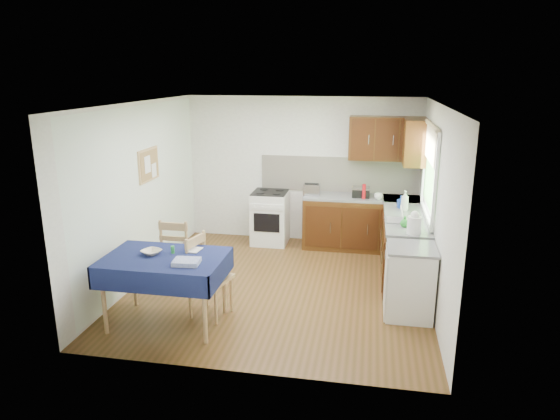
% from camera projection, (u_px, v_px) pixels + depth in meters
% --- Properties ---
extents(floor, '(4.20, 4.20, 0.00)m').
position_uv_depth(floor, '(280.00, 286.00, 6.96)').
color(floor, '#4D3414').
rests_on(floor, ground).
extents(ceiling, '(4.00, 4.20, 0.02)m').
position_uv_depth(ceiling, '(280.00, 104.00, 6.29)').
color(ceiling, white).
rests_on(ceiling, wall_back).
extents(wall_back, '(4.00, 0.02, 2.50)m').
position_uv_depth(wall_back, '(302.00, 170.00, 8.61)').
color(wall_back, silver).
rests_on(wall_back, ground).
extents(wall_front, '(4.00, 0.02, 2.50)m').
position_uv_depth(wall_front, '(239.00, 254.00, 4.63)').
color(wall_front, silver).
rests_on(wall_front, ground).
extents(wall_left, '(0.02, 4.20, 2.50)m').
position_uv_depth(wall_left, '(139.00, 193.00, 6.97)').
color(wall_left, white).
rests_on(wall_left, ground).
extents(wall_right, '(0.02, 4.20, 2.50)m').
position_uv_depth(wall_right, '(436.00, 207.00, 6.28)').
color(wall_right, silver).
rests_on(wall_right, ground).
extents(base_cabinets, '(1.90, 2.30, 0.86)m').
position_uv_depth(base_cabinets, '(379.00, 235.00, 7.80)').
color(base_cabinets, '#331909').
rests_on(base_cabinets, ground).
extents(worktop_back, '(1.90, 0.60, 0.04)m').
position_uv_depth(worktop_back, '(362.00, 198.00, 8.25)').
color(worktop_back, slate).
rests_on(worktop_back, base_cabinets).
extents(worktop_right, '(0.60, 1.70, 0.04)m').
position_uv_depth(worktop_right, '(406.00, 219.00, 7.04)').
color(worktop_right, slate).
rests_on(worktop_right, base_cabinets).
extents(worktop_corner, '(0.60, 0.60, 0.04)m').
position_uv_depth(worktop_corner, '(402.00, 199.00, 8.13)').
color(worktop_corner, slate).
rests_on(worktop_corner, base_cabinets).
extents(splashback, '(2.70, 0.02, 0.60)m').
position_uv_depth(splashback, '(339.00, 174.00, 8.50)').
color(splashback, '#F2E2CD').
rests_on(splashback, wall_back).
extents(upper_cabinets, '(1.20, 0.85, 0.70)m').
position_uv_depth(upper_cabinets, '(395.00, 140.00, 7.90)').
color(upper_cabinets, '#331909').
rests_on(upper_cabinets, wall_back).
extents(stove, '(0.60, 0.61, 0.92)m').
position_uv_depth(stove, '(270.00, 217.00, 8.63)').
color(stove, white).
rests_on(stove, ground).
extents(window, '(0.04, 1.48, 1.26)m').
position_uv_depth(window, '(430.00, 165.00, 6.84)').
color(window, '#2E5E26').
rests_on(window, wall_right).
extents(fridge, '(0.58, 0.60, 0.89)m').
position_uv_depth(fridge, '(410.00, 282.00, 6.02)').
color(fridge, white).
rests_on(fridge, ground).
extents(corkboard, '(0.04, 0.62, 0.47)m').
position_uv_depth(corkboard, '(149.00, 165.00, 7.16)').
color(corkboard, tan).
rests_on(corkboard, wall_left).
extents(dining_table, '(1.38, 0.94, 0.84)m').
position_uv_depth(dining_table, '(165.00, 265.00, 5.75)').
color(dining_table, '#111043').
rests_on(dining_table, ground).
extents(chair_far, '(0.44, 0.44, 0.99)m').
position_uv_depth(chair_far, '(179.00, 251.00, 6.81)').
color(chair_far, tan).
rests_on(chair_far, ground).
extents(chair_near, '(0.54, 0.54, 1.01)m').
position_uv_depth(chair_near, '(206.00, 274.00, 6.02)').
color(chair_near, tan).
rests_on(chair_near, ground).
extents(toaster, '(0.27, 0.17, 0.21)m').
position_uv_depth(toaster, '(312.00, 190.00, 8.30)').
color(toaster, '#AFAEB3').
rests_on(toaster, worktop_back).
extents(sandwich_press, '(0.28, 0.24, 0.16)m').
position_uv_depth(sandwich_press, '(361.00, 192.00, 8.20)').
color(sandwich_press, black).
rests_on(sandwich_press, worktop_back).
extents(sauce_bottle, '(0.06, 0.06, 0.24)m').
position_uv_depth(sauce_bottle, '(364.00, 192.00, 8.06)').
color(sauce_bottle, red).
rests_on(sauce_bottle, worktop_back).
extents(yellow_packet, '(0.13, 0.10, 0.15)m').
position_uv_depth(yellow_packet, '(356.00, 191.00, 8.32)').
color(yellow_packet, yellow).
rests_on(yellow_packet, worktop_back).
extents(dish_rack, '(0.41, 0.32, 0.20)m').
position_uv_depth(dish_rack, '(402.00, 220.00, 6.86)').
color(dish_rack, gray).
rests_on(dish_rack, worktop_right).
extents(kettle, '(0.18, 0.18, 0.30)m').
position_uv_depth(kettle, '(414.00, 224.00, 6.31)').
color(kettle, white).
rests_on(kettle, worktop_right).
extents(cup, '(0.15, 0.15, 0.10)m').
position_uv_depth(cup, '(378.00, 196.00, 8.04)').
color(cup, white).
rests_on(cup, worktop_back).
extents(soap_bottle_a, '(0.14, 0.14, 0.30)m').
position_uv_depth(soap_bottle_a, '(405.00, 201.00, 7.36)').
color(soap_bottle_a, white).
rests_on(soap_bottle_a, worktop_right).
extents(soap_bottle_b, '(0.11, 0.11, 0.19)m').
position_uv_depth(soap_bottle_b, '(401.00, 202.00, 7.53)').
color(soap_bottle_b, '#1F44B5').
rests_on(soap_bottle_b, worktop_right).
extents(soap_bottle_c, '(0.15, 0.15, 0.15)m').
position_uv_depth(soap_bottle_c, '(405.00, 222.00, 6.60)').
color(soap_bottle_c, '#258B2C').
rests_on(soap_bottle_c, worktop_right).
extents(plate_bowl, '(0.29, 0.29, 0.05)m').
position_uv_depth(plate_bowl, '(151.00, 252.00, 5.79)').
color(plate_bowl, beige).
rests_on(plate_bowl, dining_table).
extents(book, '(0.17, 0.22, 0.02)m').
position_uv_depth(book, '(189.00, 250.00, 5.93)').
color(book, white).
rests_on(book, dining_table).
extents(spice_jar, '(0.04, 0.04, 0.09)m').
position_uv_depth(spice_jar, '(173.00, 250.00, 5.82)').
color(spice_jar, green).
rests_on(spice_jar, dining_table).
extents(tea_towel, '(0.31, 0.25, 0.05)m').
position_uv_depth(tea_towel, '(187.00, 262.00, 5.50)').
color(tea_towel, '#2A409C').
rests_on(tea_towel, dining_table).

